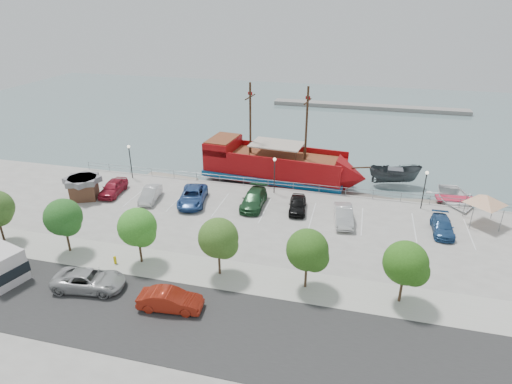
# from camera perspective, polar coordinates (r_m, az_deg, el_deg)

# --- Properties ---
(ground) EXTENTS (160.00, 160.00, 0.00)m
(ground) POSITION_cam_1_polar(r_m,az_deg,el_deg) (43.99, 0.62, -4.74)
(ground) COLOR slate
(street) EXTENTS (100.00, 8.00, 0.04)m
(street) POSITION_cam_1_polar(r_m,az_deg,el_deg) (30.93, -6.73, -17.30)
(street) COLOR #292929
(street) RESTS_ON land_slab
(sidewalk) EXTENTS (100.00, 4.00, 0.05)m
(sidewalk) POSITION_cam_1_polar(r_m,az_deg,el_deg) (35.32, -3.28, -11.04)
(sidewalk) COLOR #A8A79A
(sidewalk) RESTS_ON land_slab
(seawall_railing) EXTENTS (50.00, 0.06, 1.00)m
(seawall_railing) POSITION_cam_1_polar(r_m,az_deg,el_deg) (50.14, 2.74, 1.04)
(seawall_railing) COLOR gray
(seawall_railing) RESTS_ON land_slab
(far_shore) EXTENTS (40.00, 3.00, 0.80)m
(far_shore) POSITION_cam_1_polar(r_m,az_deg,el_deg) (94.67, 14.78, 10.94)
(far_shore) COLOR gray
(far_shore) RESTS_ON ground
(pirate_ship) EXTENTS (20.67, 7.49, 12.90)m
(pirate_ship) POSITION_cam_1_polar(r_m,az_deg,el_deg) (53.35, 4.03, 3.24)
(pirate_ship) COLOR #95090C
(pirate_ship) RESTS_ON ground
(patrol_boat) EXTENTS (6.61, 3.30, 2.45)m
(patrol_boat) POSITION_cam_1_polar(r_m,az_deg,el_deg) (55.74, 17.98, 1.97)
(patrol_boat) COLOR #3B4144
(patrol_boat) RESTS_ON ground
(speedboat) EXTENTS (5.98, 7.88, 1.53)m
(speedboat) POSITION_cam_1_polar(r_m,az_deg,el_deg) (52.44, 24.96, -1.20)
(speedboat) COLOR silver
(speedboat) RESTS_ON ground
(dock_west) EXTENTS (7.01, 2.64, 0.39)m
(dock_west) POSITION_cam_1_polar(r_m,az_deg,el_deg) (56.13, -11.27, 1.75)
(dock_west) COLOR gray
(dock_west) RESTS_ON ground
(dock_mid) EXTENTS (7.94, 3.34, 0.44)m
(dock_mid) POSITION_cam_1_polar(r_m,az_deg,el_deg) (51.14, 13.46, -0.77)
(dock_mid) COLOR #676159
(dock_mid) RESTS_ON ground
(dock_east) EXTENTS (7.40, 3.17, 0.41)m
(dock_east) POSITION_cam_1_polar(r_m,az_deg,el_deg) (51.65, 20.90, -1.54)
(dock_east) COLOR gray
(dock_east) RESTS_ON ground
(shed) EXTENTS (3.96, 3.96, 2.48)m
(shed) POSITION_cam_1_polar(r_m,az_deg,el_deg) (51.14, -22.00, 0.63)
(shed) COLOR brown
(shed) RESTS_ON land_slab
(canopy_tent) EXTENTS (4.53, 4.53, 3.59)m
(canopy_tent) POSITION_cam_1_polar(r_m,az_deg,el_deg) (46.91, 28.44, -0.36)
(canopy_tent) COLOR slate
(canopy_tent) RESTS_ON land_slab
(street_van) EXTENTS (5.79, 3.29, 1.52)m
(street_van) POSITION_cam_1_polar(r_m,az_deg,el_deg) (35.87, -21.37, -10.88)
(street_van) COLOR #A7A7A8
(street_van) RESTS_ON street
(street_sedan) EXTENTS (4.81, 2.10, 1.54)m
(street_sedan) POSITION_cam_1_polar(r_m,az_deg,el_deg) (32.20, -11.37, -13.95)
(street_sedan) COLOR maroon
(street_sedan) RESTS_ON street
(fire_hydrant) EXTENTS (0.26, 0.26, 0.75)m
(fire_hydrant) POSITION_cam_1_polar(r_m,az_deg,el_deg) (38.32, -18.29, -8.56)
(fire_hydrant) COLOR #CEB406
(fire_hydrant) RESTS_ON sidewalk
(lamp_post_left) EXTENTS (0.36, 0.36, 4.28)m
(lamp_post_left) POSITION_cam_1_polar(r_m,az_deg,el_deg) (54.35, -16.48, 4.67)
(lamp_post_left) COLOR black
(lamp_post_left) RESTS_ON land_slab
(lamp_post_mid) EXTENTS (0.36, 0.36, 4.28)m
(lamp_post_mid) POSITION_cam_1_polar(r_m,az_deg,el_deg) (48.03, 2.48, 3.07)
(lamp_post_mid) COLOR black
(lamp_post_mid) RESTS_ON land_slab
(lamp_post_right) EXTENTS (0.36, 0.36, 4.28)m
(lamp_post_right) POSITION_cam_1_polar(r_m,az_deg,el_deg) (47.71, 21.63, 1.11)
(lamp_post_right) COLOR black
(lamp_post_right) RESTS_ON land_slab
(tree_b) EXTENTS (3.30, 3.20, 5.00)m
(tree_b) POSITION_cam_1_polar(r_m,az_deg,el_deg) (40.08, -24.20, -3.27)
(tree_b) COLOR #473321
(tree_b) RESTS_ON sidewalk
(tree_c) EXTENTS (3.30, 3.20, 5.00)m
(tree_c) POSITION_cam_1_polar(r_m,az_deg,el_deg) (36.36, -15.39, -4.74)
(tree_c) COLOR #473321
(tree_c) RESTS_ON sidewalk
(tree_d) EXTENTS (3.30, 3.20, 5.00)m
(tree_d) POSITION_cam_1_polar(r_m,az_deg,el_deg) (33.69, -4.85, -6.35)
(tree_d) COLOR #473321
(tree_d) RESTS_ON sidewalk
(tree_e) EXTENTS (3.30, 3.20, 5.00)m
(tree_e) POSITION_cam_1_polar(r_m,az_deg,el_deg) (32.35, 7.09, -7.90)
(tree_e) COLOR #473321
(tree_e) RESTS_ON sidewalk
(tree_f) EXTENTS (3.30, 3.20, 5.00)m
(tree_f) POSITION_cam_1_polar(r_m,az_deg,el_deg) (32.50, 19.55, -9.14)
(tree_f) COLOR #473321
(tree_f) RESTS_ON sidewalk
(parked_car_a) EXTENTS (2.37, 4.92, 1.62)m
(parked_car_a) POSITION_cam_1_polar(r_m,az_deg,el_deg) (51.22, -18.51, 0.59)
(parked_car_a) COLOR maroon
(parked_car_a) RESTS_ON land_slab
(parked_car_b) EXTENTS (2.25, 4.59, 1.45)m
(parked_car_b) POSITION_cam_1_polar(r_m,az_deg,el_deg) (48.52, -13.91, -0.29)
(parked_car_b) COLOR beige
(parked_car_b) RESTS_ON land_slab
(parked_car_c) EXTENTS (3.81, 6.23, 1.61)m
(parked_car_c) POSITION_cam_1_polar(r_m,az_deg,el_deg) (46.95, -8.45, -0.56)
(parked_car_c) COLOR #284987
(parked_car_c) RESTS_ON land_slab
(parked_car_d) EXTENTS (2.40, 5.57, 1.60)m
(parked_car_d) POSITION_cam_1_polar(r_m,az_deg,el_deg) (45.78, -0.30, -0.97)
(parked_car_d) COLOR #1D4726
(parked_car_d) RESTS_ON land_slab
(parked_car_e) EXTENTS (2.23, 4.52, 1.48)m
(parked_car_e) POSITION_cam_1_polar(r_m,az_deg,el_deg) (44.99, 5.57, -1.65)
(parked_car_e) COLOR black
(parked_car_e) RESTS_ON land_slab
(parked_car_f) EXTENTS (2.29, 4.98, 1.58)m
(parked_car_f) POSITION_cam_1_polar(r_m,az_deg,el_deg) (43.38, 11.61, -3.06)
(parked_car_f) COLOR silver
(parked_car_f) RESTS_ON land_slab
(parked_car_h) EXTENTS (1.90, 4.58, 1.32)m
(parked_car_h) POSITION_cam_1_polar(r_m,az_deg,el_deg) (44.50, 23.60, -4.21)
(parked_car_h) COLOR navy
(parked_car_h) RESTS_ON land_slab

